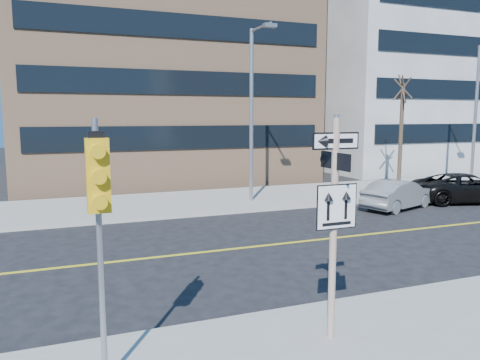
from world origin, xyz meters
name	(u,v)px	position (x,y,z in m)	size (l,w,h in m)	color
ground	(273,296)	(0.00, 0.00, 0.00)	(120.00, 120.00, 0.00)	black
far_sidewalk	(457,184)	(18.00, 12.00, 0.07)	(66.00, 6.00, 0.15)	gray
sign_pole	(334,215)	(0.00, -2.51, 2.44)	(0.92, 0.92, 4.06)	silver
traffic_signal	(99,198)	(-4.00, -2.66, 3.03)	(0.32, 0.45, 4.00)	gray
parked_car_b	(398,194)	(9.72, 7.37, 0.67)	(4.05, 1.41, 1.33)	slate
parked_car_c	(467,188)	(13.93, 7.50, 0.71)	(5.10, 2.35, 1.42)	black
streetlight_a	(253,104)	(4.00, 10.76, 4.76)	(0.55, 2.25, 8.00)	gray
streetlight_b	(480,106)	(18.00, 10.76, 4.76)	(0.55, 2.25, 8.00)	gray
street_tree_west	(403,91)	(13.00, 11.30, 5.52)	(1.80, 1.80, 6.35)	#342A1F
building_brick	(151,48)	(2.00, 25.00, 9.00)	(18.00, 18.00, 18.00)	tan
building_grey_mid	(406,78)	(24.00, 24.00, 7.50)	(20.00, 16.00, 15.00)	#929597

